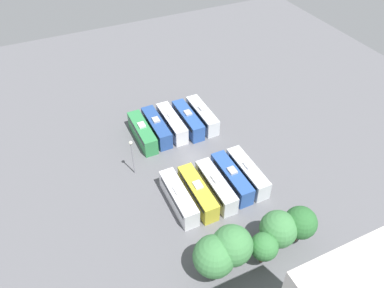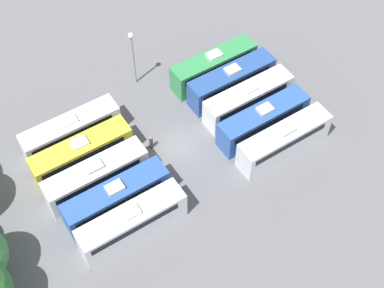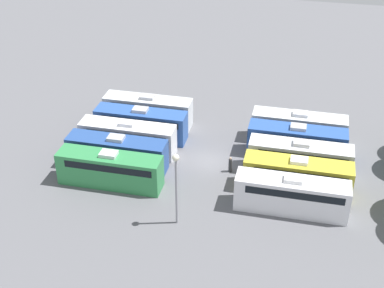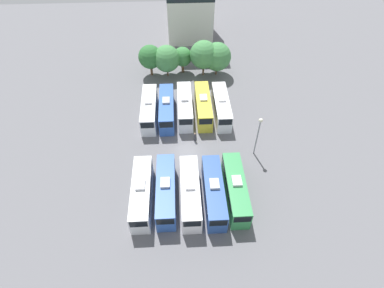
{
  "view_description": "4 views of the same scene",
  "coord_description": "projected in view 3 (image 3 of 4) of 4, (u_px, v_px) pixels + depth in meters",
  "views": [
    {
      "loc": [
        20.34,
        43.44,
        45.87
      ],
      "look_at": [
        -0.04,
        -0.03,
        3.45
      ],
      "focal_mm": 35.0,
      "sensor_mm": 36.0,
      "label": 1
    },
    {
      "loc": [
        -28.39,
        16.69,
        43.68
      ],
      "look_at": [
        -1.98,
        -0.53,
        2.18
      ],
      "focal_mm": 50.0,
      "sensor_mm": 36.0,
      "label": 2
    },
    {
      "loc": [
        45.5,
        8.5,
        30.42
      ],
      "look_at": [
        1.49,
        -1.65,
        2.79
      ],
      "focal_mm": 50.0,
      "sensor_mm": 36.0,
      "label": 3
    },
    {
      "loc": [
        -0.91,
        -31.41,
        34.41
      ],
      "look_at": [
        0.74,
        -0.32,
        1.89
      ],
      "focal_mm": 28.0,
      "sensor_mm": 36.0,
      "label": 4
    }
  ],
  "objects": [
    {
      "name": "bus_1",
      "position": [
        141.0,
        123.0,
        58.6
      ],
      "size": [
        2.46,
        10.1,
        3.63
      ],
      "color": "#2D56A8",
      "rests_on": "ground_plane"
    },
    {
      "name": "bus_5",
      "position": [
        299.0,
        127.0,
        57.82
      ],
      "size": [
        2.46,
        10.1,
        3.63
      ],
      "color": "silver",
      "rests_on": "ground_plane"
    },
    {
      "name": "light_pole",
      "position": [
        176.0,
        177.0,
        44.45
      ],
      "size": [
        0.6,
        0.6,
        7.1
      ],
      "color": "gray",
      "rests_on": "ground_plane"
    },
    {
      "name": "bus_7",
      "position": [
        300.0,
        157.0,
        52.68
      ],
      "size": [
        2.46,
        10.1,
        3.63
      ],
      "color": "silver",
      "rests_on": "ground_plane"
    },
    {
      "name": "bus_3",
      "position": [
        117.0,
        152.0,
        53.49
      ],
      "size": [
        2.46,
        10.1,
        3.63
      ],
      "color": "#284C93",
      "rests_on": "ground_plane"
    },
    {
      "name": "bus_4",
      "position": [
        110.0,
        169.0,
        51.0
      ],
      "size": [
        2.46,
        10.1,
        3.63
      ],
      "color": "#338C4C",
      "rests_on": "ground_plane"
    },
    {
      "name": "worker_person",
      "position": [
        230.0,
        165.0,
        53.38
      ],
      "size": [
        0.36,
        0.36,
        1.67
      ],
      "color": "#333338",
      "rests_on": "ground_plane"
    },
    {
      "name": "bus_2",
      "position": [
        128.0,
        137.0,
        56.05
      ],
      "size": [
        2.46,
        10.1,
        3.63
      ],
      "color": "white",
      "rests_on": "ground_plane"
    },
    {
      "name": "bus_0",
      "position": [
        148.0,
        110.0,
        61.25
      ],
      "size": [
        2.46,
        10.1,
        3.63
      ],
      "color": "silver",
      "rests_on": "ground_plane"
    },
    {
      "name": "bus_8",
      "position": [
        298.0,
        175.0,
        50.05
      ],
      "size": [
        2.46,
        10.1,
        3.63
      ],
      "color": "gold",
      "rests_on": "ground_plane"
    },
    {
      "name": "ground_plane",
      "position": [
        211.0,
        162.0,
        55.32
      ],
      "size": [
        120.12,
        120.12,
        0.0
      ],
      "primitive_type": "plane",
      "color": "slate"
    },
    {
      "name": "bus_6",
      "position": [
        297.0,
        141.0,
        55.36
      ],
      "size": [
        2.46,
        10.1,
        3.63
      ],
      "color": "#2D56A8",
      "rests_on": "ground_plane"
    },
    {
      "name": "bus_9",
      "position": [
        292.0,
        194.0,
        47.53
      ],
      "size": [
        2.46,
        10.1,
        3.63
      ],
      "color": "silver",
      "rests_on": "ground_plane"
    }
  ]
}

